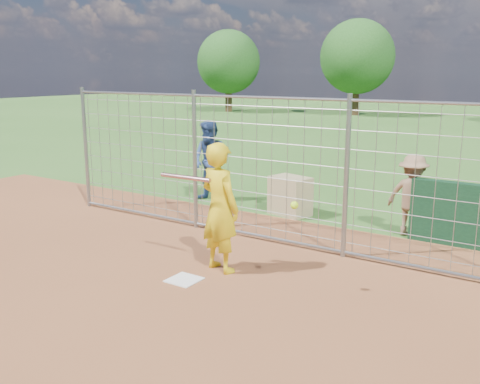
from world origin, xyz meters
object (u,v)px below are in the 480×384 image
Objects in this scene: bystander_a at (210,162)px; bystander_c at (412,196)px; equipment_bin at (290,196)px; batter at (220,208)px.

bystander_a is 4.58m from bystander_c.
equipment_bin is (2.07, -0.01, -0.53)m from bystander_a.
batter is 2.42× the size of equipment_bin.
bystander_c is 2.54m from equipment_bin.
batter is 1.30× the size of bystander_c.
bystander_a reaches higher than bystander_c.
bystander_c is (1.88, 3.31, -0.22)m from batter.
equipment_bin is at bearing 9.80° from bystander_c.
bystander_a is 2.13m from equipment_bin.
bystander_c is 1.87× the size of equipment_bin.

